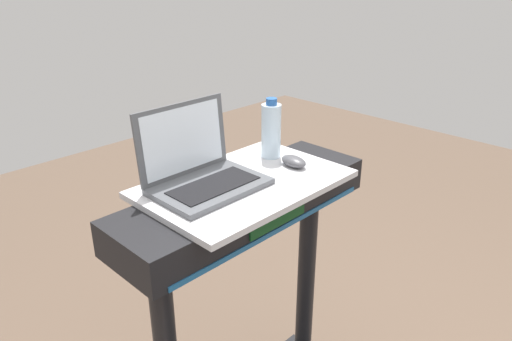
# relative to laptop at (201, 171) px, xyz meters

# --- Properties ---
(desk_board) EXTENTS (0.63, 0.42, 0.02)m
(desk_board) POSITION_rel_laptop_xyz_m (0.11, -0.07, -0.06)
(desk_board) COLOR silver
(desk_board) RESTS_ON treadmill_base
(laptop) EXTENTS (0.33, 0.25, 0.24)m
(laptop) POSITION_rel_laptop_xyz_m (0.00, 0.00, 0.00)
(laptop) COLOR #515459
(laptop) RESTS_ON desk_board
(computer_mouse) EXTENTS (0.07, 0.11, 0.03)m
(computer_mouse) POSITION_rel_laptop_xyz_m (0.31, -0.10, -0.03)
(computer_mouse) COLOR #4C4C51
(computer_mouse) RESTS_ON desk_board
(water_bottle) EXTENTS (0.07, 0.07, 0.21)m
(water_bottle) POSITION_rel_laptop_xyz_m (0.32, 0.01, 0.05)
(water_bottle) COLOR silver
(water_bottle) RESTS_ON desk_board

